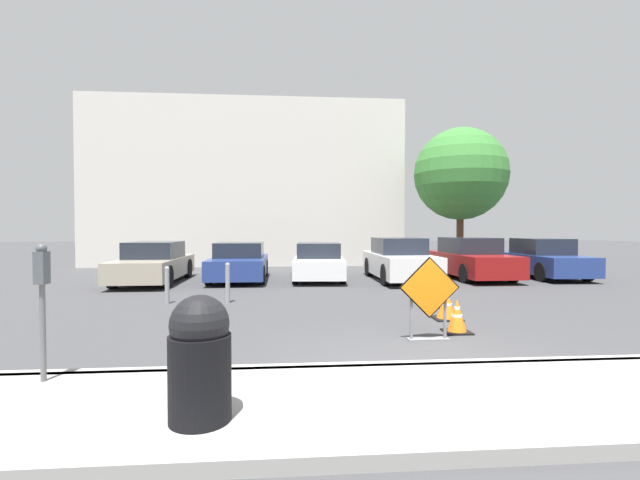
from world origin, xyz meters
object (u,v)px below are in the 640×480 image
(parked_car_fourth, at_px, (399,260))
(parking_meter, at_px, (42,288))
(bollard_nearest, at_px, (228,282))
(bollard_second, at_px, (167,284))
(traffic_cone_second, at_px, (447,305))
(trash_bin, at_px, (200,357))
(traffic_cone_third, at_px, (438,291))
(parked_car_nearest, at_px, (154,263))
(parked_car_fifth, at_px, (470,259))
(road_closed_sign, at_px, (429,295))
(traffic_cone_nearest, at_px, (457,316))
(parked_car_third, at_px, (319,262))
(parked_car_second, at_px, (239,263))
(parked_car_sixth, at_px, (543,259))
(traffic_cone_fourth, at_px, (434,288))
(traffic_cone_fifth, at_px, (431,279))

(parked_car_fourth, height_order, parking_meter, parking_meter)
(bollard_nearest, relative_size, bollard_second, 1.09)
(traffic_cone_second, height_order, trash_bin, trash_bin)
(traffic_cone_third, height_order, bollard_nearest, bollard_nearest)
(parked_car_nearest, bearing_deg, parked_car_fifth, -178.24)
(road_closed_sign, bearing_deg, parked_car_nearest, 129.99)
(traffic_cone_nearest, distance_m, bollard_nearest, 5.59)
(bollard_second, bearing_deg, parked_car_fifth, 25.88)
(road_closed_sign, xyz_separation_m, parked_car_third, (-1.16, 8.57, -0.13))
(parked_car_second, relative_size, bollard_nearest, 4.15)
(traffic_cone_nearest, height_order, parked_car_second, parked_car_second)
(parked_car_sixth, bearing_deg, parked_car_third, 1.68)
(parked_car_third, bearing_deg, trash_bin, 84.25)
(parked_car_fifth, relative_size, trash_bin, 4.23)
(parked_car_nearest, relative_size, trash_bin, 4.12)
(traffic_cone_third, distance_m, bollard_nearest, 5.08)
(bollard_nearest, bearing_deg, parked_car_nearest, 125.46)
(parked_car_sixth, xyz_separation_m, bollard_second, (-12.55, -4.70, -0.19))
(traffic_cone_nearest, xyz_separation_m, traffic_cone_fourth, (0.84, 3.55, 0.00))
(traffic_cone_second, relative_size, traffic_cone_third, 0.76)
(parking_meter, bearing_deg, trash_bin, -30.27)
(parked_car_nearest, xyz_separation_m, parked_car_third, (5.66, 0.44, -0.03))
(road_closed_sign, relative_size, traffic_cone_nearest, 2.33)
(traffic_cone_third, xyz_separation_m, parked_car_third, (-2.37, 5.70, 0.23))
(road_closed_sign, xyz_separation_m, traffic_cone_fourth, (1.51, 4.01, -0.46))
(traffic_cone_third, distance_m, parked_car_fourth, 5.24)
(parked_car_third, bearing_deg, traffic_cone_third, 116.32)
(traffic_cone_third, bearing_deg, parked_car_fourth, 84.98)
(traffic_cone_third, distance_m, parked_car_third, 6.18)
(traffic_cone_fifth, height_order, bollard_second, bollard_second)
(traffic_cone_third, distance_m, traffic_cone_fourth, 1.19)
(parked_car_second, xyz_separation_m, bollard_second, (-1.24, -4.70, -0.14))
(traffic_cone_fourth, height_order, parked_car_nearest, parked_car_nearest)
(parked_car_fifth, relative_size, bollard_second, 5.13)
(traffic_cone_fourth, bearing_deg, traffic_cone_fifth, 75.25)
(bollard_nearest, bearing_deg, parking_meter, -102.30)
(parked_car_second, height_order, bollard_second, parked_car_second)
(parked_car_nearest, height_order, parking_meter, parking_meter)
(parked_car_sixth, bearing_deg, trash_bin, 49.74)
(road_closed_sign, xyz_separation_m, parked_car_nearest, (-6.82, 8.13, -0.09))
(parked_car_fifth, height_order, bollard_second, parked_car_fifth)
(traffic_cone_third, bearing_deg, parked_car_sixth, 42.93)
(traffic_cone_fourth, distance_m, parked_car_second, 7.14)
(traffic_cone_second, relative_size, parked_car_fifth, 0.13)
(road_closed_sign, xyz_separation_m, parked_car_fourth, (1.66, 8.07, -0.04))
(parked_car_third, relative_size, parked_car_fifth, 0.89)
(road_closed_sign, distance_m, traffic_cone_nearest, 0.93)
(traffic_cone_fourth, height_order, traffic_cone_fifth, traffic_cone_fifth)
(parked_car_third, bearing_deg, bollard_nearest, 64.74)
(road_closed_sign, height_order, trash_bin, road_closed_sign)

